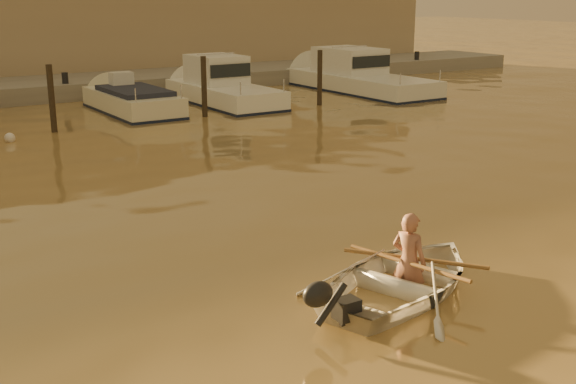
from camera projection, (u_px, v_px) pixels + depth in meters
ground_plane at (335, 281)px, 10.49m from camera, size 160.00×160.00×0.00m
dinghy at (405, 278)px, 10.07m from camera, size 3.75×3.19×0.66m
person at (409, 262)px, 10.09m from camera, size 0.50×0.61×1.43m
outboard_motor at (345, 309)px, 8.91m from camera, size 0.98×0.67×0.70m
oar_port at (414, 259)px, 10.20m from camera, size 1.14×1.83×0.13m
oar_starboard at (407, 263)px, 10.05m from camera, size 0.39×2.08×0.13m
moored_boat_3 at (133, 106)px, 24.99m from camera, size 1.95×5.68×0.95m
moored_boat_4 at (224, 87)px, 26.76m from camera, size 2.14×6.63×1.75m
moored_boat_5 at (360, 76)px, 30.13m from camera, size 2.52×8.36×1.75m
piling_2 at (52, 102)px, 21.29m from camera, size 0.18×0.18×2.20m
piling_3 at (204, 90)px, 23.91m from camera, size 0.18×0.18×2.20m
piling_4 at (320, 81)px, 26.37m from camera, size 0.18×0.18×2.20m
fender_c at (10, 138)px, 20.15m from camera, size 0.30×0.30×0.30m
fender_d at (164, 118)px, 23.38m from camera, size 0.30×0.30×0.30m
fender_e at (280, 109)px, 25.19m from camera, size 0.30×0.30×0.30m
quay at (3, 96)px, 27.82m from camera, size 52.00×4.00×1.00m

